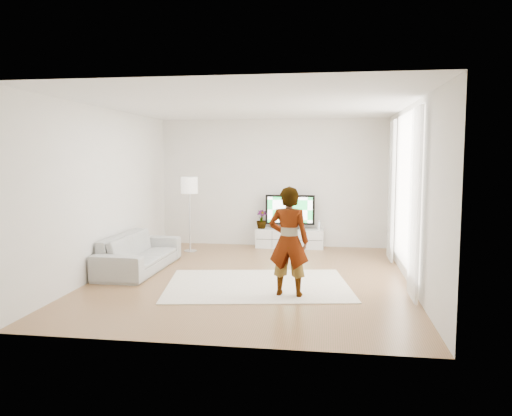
# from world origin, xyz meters

# --- Properties ---
(floor) EXTENTS (6.00, 6.00, 0.00)m
(floor) POSITION_xyz_m (0.00, 0.00, 0.00)
(floor) COLOR #986545
(floor) RESTS_ON ground
(ceiling) EXTENTS (6.00, 6.00, 0.00)m
(ceiling) POSITION_xyz_m (0.00, 0.00, 2.80)
(ceiling) COLOR white
(ceiling) RESTS_ON wall_back
(wall_left) EXTENTS (0.02, 6.00, 2.80)m
(wall_left) POSITION_xyz_m (-2.50, 0.00, 1.40)
(wall_left) COLOR white
(wall_left) RESTS_ON floor
(wall_right) EXTENTS (0.02, 6.00, 2.80)m
(wall_right) POSITION_xyz_m (2.50, 0.00, 1.40)
(wall_right) COLOR white
(wall_right) RESTS_ON floor
(wall_back) EXTENTS (5.00, 0.02, 2.80)m
(wall_back) POSITION_xyz_m (0.00, 3.00, 1.40)
(wall_back) COLOR white
(wall_back) RESTS_ON floor
(wall_front) EXTENTS (5.00, 0.02, 2.80)m
(wall_front) POSITION_xyz_m (0.00, -3.00, 1.40)
(wall_front) COLOR white
(wall_front) RESTS_ON floor
(window) EXTENTS (0.01, 2.60, 2.50)m
(window) POSITION_xyz_m (2.48, 0.30, 1.45)
(window) COLOR white
(window) RESTS_ON wall_right
(curtain_near) EXTENTS (0.04, 0.70, 2.60)m
(curtain_near) POSITION_xyz_m (2.40, -1.00, 1.35)
(curtain_near) COLOR white
(curtain_near) RESTS_ON floor
(curtain_far) EXTENTS (0.04, 0.70, 2.60)m
(curtain_far) POSITION_xyz_m (2.40, 1.60, 1.35)
(curtain_far) COLOR white
(curtain_far) RESTS_ON floor
(media_console) EXTENTS (1.46, 0.42, 0.41)m
(media_console) POSITION_xyz_m (0.41, 2.76, 0.21)
(media_console) COLOR white
(media_console) RESTS_ON floor
(television) EXTENTS (1.07, 0.21, 0.74)m
(television) POSITION_xyz_m (0.41, 2.79, 0.81)
(television) COLOR black
(television) RESTS_ON media_console
(game_console) EXTENTS (0.06, 0.15, 0.20)m
(game_console) POSITION_xyz_m (1.05, 2.76, 0.51)
(game_console) COLOR white
(game_console) RESTS_ON media_console
(potted_plant) EXTENTS (0.29, 0.29, 0.40)m
(potted_plant) POSITION_xyz_m (-0.21, 2.77, 0.61)
(potted_plant) COLOR #3F7238
(potted_plant) RESTS_ON media_console
(rug) EXTENTS (3.07, 2.43, 0.01)m
(rug) POSITION_xyz_m (0.17, -0.49, 0.01)
(rug) COLOR white
(rug) RESTS_ON floor
(player) EXTENTS (0.60, 0.42, 1.56)m
(player) POSITION_xyz_m (0.69, -1.01, 0.79)
(player) COLOR #334772
(player) RESTS_ON rug
(sofa) EXTENTS (0.86, 2.16, 0.63)m
(sofa) POSITION_xyz_m (-2.03, 0.26, 0.31)
(sofa) COLOR #A8A8A4
(sofa) RESTS_ON floor
(floor_lamp) EXTENTS (0.35, 0.35, 1.56)m
(floor_lamp) POSITION_xyz_m (-1.63, 2.04, 1.32)
(floor_lamp) COLOR silver
(floor_lamp) RESTS_ON floor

